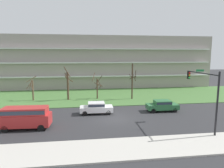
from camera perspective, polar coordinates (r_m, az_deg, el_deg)
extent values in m
plane|color=#2D2D30|center=(24.61, 0.82, -10.19)|extent=(160.00, 160.00, 0.00)
cube|color=#BCB7AD|center=(17.29, 4.84, -18.27)|extent=(80.00, 4.00, 0.15)
cube|color=#477238|center=(38.05, -2.23, -3.49)|extent=(80.00, 16.00, 0.08)
cube|color=#9E938C|center=(50.46, -3.66, 6.50)|extent=(54.73, 10.44, 12.49)
cube|color=silver|center=(45.02, -3.14, 2.31)|extent=(52.54, 0.90, 0.24)
cube|color=silver|center=(44.81, -3.17, 6.29)|extent=(52.54, 0.90, 0.24)
cube|color=silver|center=(44.81, -3.20, 10.28)|extent=(52.54, 0.90, 0.24)
cylinder|color=brown|center=(36.48, -22.20, -1.81)|extent=(0.27, 0.27, 3.59)
cylinder|color=brown|center=(37.06, -22.59, 1.32)|extent=(1.67, 0.85, 1.10)
cylinder|color=brown|center=(36.80, -23.08, -0.23)|extent=(0.78, 1.36, 1.33)
cylinder|color=brown|center=(36.50, -22.76, -0.03)|extent=(0.36, 0.81, 1.40)
cylinder|color=brown|center=(36.23, -22.52, -0.82)|extent=(0.55, 0.41, 1.01)
cylinder|color=#4C3828|center=(35.04, -12.82, -0.60)|extent=(0.35, 0.35, 5.03)
cylinder|color=#4C3828|center=(34.49, -12.16, 1.16)|extent=(0.89, 1.09, 0.83)
cylinder|color=#4C3828|center=(34.66, -13.36, 1.97)|extent=(0.58, 0.69, 0.59)
cylinder|color=#4C3828|center=(34.24, -13.04, 3.47)|extent=(1.16, 0.18, 1.91)
cylinder|color=#4C3828|center=(34.63, -13.37, 2.61)|extent=(0.57, 0.70, 0.75)
cylinder|color=#4C3828|center=(35.31, -4.36, -1.55)|extent=(0.26, 0.26, 3.56)
cylinder|color=#4C3828|center=(35.42, -3.41, -0.78)|extent=(0.42, 1.29, 0.83)
cylinder|color=#4C3828|center=(34.44, -4.00, -0.16)|extent=(1.56, 0.49, 0.84)
cylinder|color=#4C3828|center=(34.69, -3.84, 0.46)|extent=(1.05, 0.76, 1.64)
cylinder|color=#4C3828|center=(35.58, -4.38, -0.71)|extent=(0.79, 0.14, 0.93)
cylinder|color=#4C3828|center=(35.59, -3.81, 1.21)|extent=(1.15, 0.92, 1.73)
cylinder|color=#4C3828|center=(35.24, -5.45, 2.09)|extent=(0.68, 1.39, 1.56)
cylinder|color=#423023|center=(34.93, 5.94, 0.72)|extent=(0.25, 0.25, 6.46)
cylinder|color=#423023|center=(34.56, 5.52, 2.27)|extent=(0.52, 0.76, 0.74)
cylinder|color=#423023|center=(34.77, 6.97, 2.92)|extent=(0.44, 1.29, 1.48)
cylinder|color=#423023|center=(34.66, 6.64, 1.84)|extent=(0.70, 0.86, 1.30)
cylinder|color=#423023|center=(35.44, 6.12, 1.89)|extent=(1.20, 0.60, 0.71)
cube|color=white|center=(26.60, -4.61, -7.28)|extent=(4.42, 1.85, 0.70)
cube|color=white|center=(26.44, -4.63, -5.98)|extent=(2.22, 1.68, 0.55)
cube|color=#2D3847|center=(26.44, -4.63, -5.98)|extent=(2.18, 1.72, 0.30)
cylinder|color=black|center=(25.93, -7.97, -8.56)|extent=(0.64, 0.23, 0.64)
cylinder|color=black|center=(27.45, -7.91, -7.61)|extent=(0.64, 0.23, 0.64)
cylinder|color=black|center=(26.04, -1.11, -8.40)|extent=(0.64, 0.23, 0.64)
cylinder|color=black|center=(27.55, -1.44, -7.47)|extent=(0.64, 0.23, 0.64)
cube|color=#B22828|center=(23.13, -24.03, -9.58)|extent=(5.27, 2.19, 1.25)
cube|color=#B22828|center=(22.86, -24.18, -7.19)|extent=(4.66, 2.01, 0.75)
cube|color=#2D3847|center=(22.86, -24.18, -7.19)|extent=(4.57, 2.04, 0.41)
cylinder|color=black|center=(23.63, -18.99, -10.52)|extent=(0.73, 0.25, 0.72)
cylinder|color=black|center=(22.01, -20.08, -11.99)|extent=(0.73, 0.25, 0.72)
cylinder|color=black|center=(24.74, -27.34, -10.16)|extent=(0.73, 0.25, 0.72)
cylinder|color=black|center=(23.19, -28.99, -11.49)|extent=(0.73, 0.25, 0.72)
cube|color=#2D6B3D|center=(28.59, 14.51, -6.42)|extent=(4.44, 1.90, 0.70)
cube|color=#2D6B3D|center=(28.44, 14.56, -5.20)|extent=(2.24, 1.70, 0.55)
cube|color=#2D3847|center=(28.44, 14.56, -5.20)|extent=(2.19, 1.74, 0.30)
cylinder|color=black|center=(27.46, 12.04, -7.71)|extent=(0.64, 0.23, 0.64)
cylinder|color=black|center=(28.91, 11.06, -6.87)|extent=(0.64, 0.23, 0.64)
cylinder|color=black|center=(28.55, 17.97, -7.31)|extent=(0.64, 0.23, 0.64)
cylinder|color=black|center=(29.95, 16.73, -6.53)|extent=(0.64, 0.23, 0.64)
cylinder|color=black|center=(21.06, 28.46, -5.40)|extent=(0.18, 0.18, 6.36)
cylinder|color=black|center=(23.00, 24.75, 2.94)|extent=(0.12, 5.77, 0.12)
cube|color=black|center=(25.26, 21.58, 2.39)|extent=(0.28, 0.28, 0.90)
sphere|color=red|center=(25.10, 21.78, 3.04)|extent=(0.20, 0.20, 0.20)
sphere|color=#F2A519|center=(25.13, 21.75, 2.40)|extent=(0.20, 0.20, 0.20)
sphere|color=green|center=(25.15, 21.71, 1.77)|extent=(0.20, 0.20, 0.20)
cube|color=#197238|center=(23.23, 24.41, 3.63)|extent=(0.90, 0.04, 0.24)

